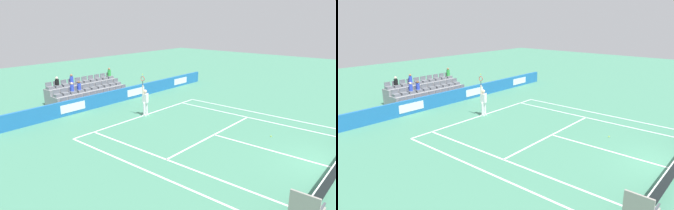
# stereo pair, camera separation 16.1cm
# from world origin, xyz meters

# --- Properties ---
(line_baseline) EXTENTS (10.97, 0.10, 0.01)m
(line_baseline) POSITION_xyz_m (0.00, -11.89, 0.00)
(line_baseline) COLOR white
(line_baseline) RESTS_ON ground
(line_service) EXTENTS (8.23, 0.10, 0.01)m
(line_service) POSITION_xyz_m (0.00, -6.40, 0.00)
(line_service) COLOR white
(line_service) RESTS_ON ground
(line_centre_service) EXTENTS (0.10, 6.40, 0.01)m
(line_centre_service) POSITION_xyz_m (0.00, -3.20, 0.00)
(line_centre_service) COLOR white
(line_centre_service) RESTS_ON ground
(line_singles_sideline_left) EXTENTS (0.10, 11.89, 0.01)m
(line_singles_sideline_left) POSITION_xyz_m (4.12, -5.95, 0.00)
(line_singles_sideline_left) COLOR white
(line_singles_sideline_left) RESTS_ON ground
(line_singles_sideline_right) EXTENTS (0.10, 11.89, 0.01)m
(line_singles_sideline_right) POSITION_xyz_m (-4.12, -5.95, 0.00)
(line_singles_sideline_right) COLOR white
(line_singles_sideline_right) RESTS_ON ground
(line_doubles_sideline_left) EXTENTS (0.10, 11.89, 0.01)m
(line_doubles_sideline_left) POSITION_xyz_m (5.49, -5.95, 0.00)
(line_doubles_sideline_left) COLOR white
(line_doubles_sideline_left) RESTS_ON ground
(line_doubles_sideline_right) EXTENTS (0.10, 11.89, 0.01)m
(line_doubles_sideline_right) POSITION_xyz_m (-5.49, -5.95, 0.00)
(line_doubles_sideline_right) COLOR white
(line_doubles_sideline_right) RESTS_ON ground
(line_centre_mark) EXTENTS (0.10, 0.20, 0.01)m
(line_centre_mark) POSITION_xyz_m (0.00, -11.79, 0.00)
(line_centre_mark) COLOR white
(line_centre_mark) RESTS_ON ground
(sponsor_barrier) EXTENTS (23.56, 0.22, 1.00)m
(sponsor_barrier) POSITION_xyz_m (0.00, -15.83, 0.50)
(sponsor_barrier) COLOR #1E66AD
(sponsor_barrier) RESTS_ON ground
(tennis_player) EXTENTS (0.53, 0.38, 2.85)m
(tennis_player) POSITION_xyz_m (-0.04, -11.82, 0.99)
(tennis_player) COLOR white
(tennis_player) RESTS_ON ground
(stadium_stand) EXTENTS (6.20, 2.85, 2.17)m
(stadium_stand) POSITION_xyz_m (0.01, -18.15, 0.55)
(stadium_stand) COLOR gray
(stadium_stand) RESTS_ON ground
(loose_tennis_ball) EXTENTS (0.07, 0.07, 0.07)m
(loose_tennis_ball) POSITION_xyz_m (-1.76, -3.84, 0.03)
(loose_tennis_ball) COLOR #D1E533
(loose_tennis_ball) RESTS_ON ground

